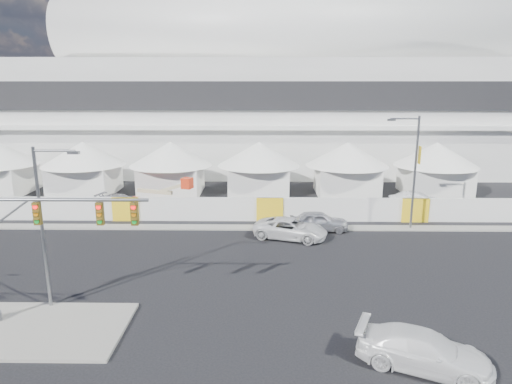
{
  "coord_description": "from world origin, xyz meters",
  "views": [
    {
      "loc": [
        5.38,
        -21.98,
        11.25
      ],
      "look_at": [
        4.92,
        10.0,
        3.56
      ],
      "focal_mm": 32.0,
      "sensor_mm": 36.0,
      "label": 1
    }
  ],
  "objects_px": {
    "sedan_silver": "(319,221)",
    "traffic_mast": "(22,246)",
    "pickup_near": "(424,351)",
    "streetlight_curb": "(413,165)",
    "boom_lift": "(152,201)",
    "lot_car_a": "(418,202)",
    "streetlight_median": "(45,218)",
    "pickup_curb": "(291,229)",
    "lot_car_c": "(120,202)"
  },
  "relations": [
    {
      "from": "lot_car_a",
      "to": "streetlight_median",
      "type": "relative_size",
      "value": 0.61
    },
    {
      "from": "pickup_curb",
      "to": "lot_car_c",
      "type": "bearing_deg",
      "value": 79.47
    },
    {
      "from": "lot_car_a",
      "to": "traffic_mast",
      "type": "xyz_separation_m",
      "value": [
        -25.03,
        -20.11,
        3.11
      ]
    },
    {
      "from": "traffic_mast",
      "to": "boom_lift",
      "type": "bearing_deg",
      "value": 87.0
    },
    {
      "from": "pickup_near",
      "to": "pickup_curb",
      "type": "bearing_deg",
      "value": 38.34
    },
    {
      "from": "lot_car_c",
      "to": "traffic_mast",
      "type": "distance_m",
      "value": 20.83
    },
    {
      "from": "sedan_silver",
      "to": "streetlight_curb",
      "type": "height_order",
      "value": "streetlight_curb"
    },
    {
      "from": "boom_lift",
      "to": "traffic_mast",
      "type": "bearing_deg",
      "value": -73.96
    },
    {
      "from": "pickup_near",
      "to": "boom_lift",
      "type": "relative_size",
      "value": 0.79
    },
    {
      "from": "streetlight_median",
      "to": "lot_car_a",
      "type": "bearing_deg",
      "value": 37.06
    },
    {
      "from": "lot_car_a",
      "to": "pickup_curb",
      "type": "bearing_deg",
      "value": 129.25
    },
    {
      "from": "lot_car_c",
      "to": "streetlight_median",
      "type": "distance_m",
      "value": 19.53
    },
    {
      "from": "pickup_near",
      "to": "streetlight_curb",
      "type": "bearing_deg",
      "value": 7.23
    },
    {
      "from": "sedan_silver",
      "to": "boom_lift",
      "type": "relative_size",
      "value": 0.68
    },
    {
      "from": "pickup_near",
      "to": "boom_lift",
      "type": "bearing_deg",
      "value": 58.08
    },
    {
      "from": "streetlight_median",
      "to": "traffic_mast",
      "type": "bearing_deg",
      "value": -106.15
    },
    {
      "from": "sedan_silver",
      "to": "pickup_curb",
      "type": "xyz_separation_m",
      "value": [
        -2.3,
        -1.83,
        -0.02
      ]
    },
    {
      "from": "streetlight_median",
      "to": "streetlight_curb",
      "type": "relative_size",
      "value": 0.92
    },
    {
      "from": "traffic_mast",
      "to": "sedan_silver",
      "type": "bearing_deg",
      "value": 42.87
    },
    {
      "from": "pickup_near",
      "to": "streetlight_curb",
      "type": "relative_size",
      "value": 0.6
    },
    {
      "from": "lot_car_c",
      "to": "streetlight_median",
      "type": "height_order",
      "value": "streetlight_median"
    },
    {
      "from": "sedan_silver",
      "to": "boom_lift",
      "type": "bearing_deg",
      "value": 68.56
    },
    {
      "from": "traffic_mast",
      "to": "lot_car_a",
      "type": "bearing_deg",
      "value": 38.78
    },
    {
      "from": "pickup_near",
      "to": "boom_lift",
      "type": "distance_m",
      "value": 28.49
    },
    {
      "from": "streetlight_curb",
      "to": "boom_lift",
      "type": "height_order",
      "value": "streetlight_curb"
    },
    {
      "from": "lot_car_a",
      "to": "boom_lift",
      "type": "relative_size",
      "value": 0.75
    },
    {
      "from": "sedan_silver",
      "to": "traffic_mast",
      "type": "height_order",
      "value": "traffic_mast"
    },
    {
      "from": "pickup_curb",
      "to": "pickup_near",
      "type": "bearing_deg",
      "value": -147.02
    },
    {
      "from": "boom_lift",
      "to": "streetlight_median",
      "type": "bearing_deg",
      "value": -72.82
    },
    {
      "from": "streetlight_median",
      "to": "pickup_curb",
      "type": "bearing_deg",
      "value": 40.79
    },
    {
      "from": "streetlight_curb",
      "to": "traffic_mast",
      "type": "bearing_deg",
      "value": -146.63
    },
    {
      "from": "pickup_near",
      "to": "traffic_mast",
      "type": "xyz_separation_m",
      "value": [
        -17.57,
        3.22,
        3.16
      ]
    },
    {
      "from": "pickup_curb",
      "to": "boom_lift",
      "type": "xyz_separation_m",
      "value": [
        -12.1,
        7.49,
        0.13
      ]
    },
    {
      "from": "lot_car_a",
      "to": "traffic_mast",
      "type": "relative_size",
      "value": 0.62
    },
    {
      "from": "sedan_silver",
      "to": "streetlight_median",
      "type": "height_order",
      "value": "streetlight_median"
    },
    {
      "from": "sedan_silver",
      "to": "pickup_curb",
      "type": "bearing_deg",
      "value": 128.6
    },
    {
      "from": "pickup_curb",
      "to": "streetlight_median",
      "type": "height_order",
      "value": "streetlight_median"
    },
    {
      "from": "pickup_near",
      "to": "lot_car_a",
      "type": "xyz_separation_m",
      "value": [
        7.47,
        23.33,
        0.05
      ]
    },
    {
      "from": "streetlight_curb",
      "to": "boom_lift",
      "type": "xyz_separation_m",
      "value": [
        -21.5,
        5.15,
        -4.25
      ]
    },
    {
      "from": "pickup_near",
      "to": "lot_car_a",
      "type": "bearing_deg",
      "value": 4.9
    },
    {
      "from": "pickup_curb",
      "to": "traffic_mast",
      "type": "distance_m",
      "value": 18.42
    },
    {
      "from": "pickup_curb",
      "to": "streetlight_curb",
      "type": "xyz_separation_m",
      "value": [
        9.4,
        2.34,
        4.38
      ]
    },
    {
      "from": "boom_lift",
      "to": "sedan_silver",
      "type": "bearing_deg",
      "value": -2.43
    },
    {
      "from": "sedan_silver",
      "to": "pickup_near",
      "type": "distance_m",
      "value": 17.68
    },
    {
      "from": "pickup_near",
      "to": "streetlight_median",
      "type": "relative_size",
      "value": 0.65
    },
    {
      "from": "sedan_silver",
      "to": "pickup_near",
      "type": "relative_size",
      "value": 0.86
    },
    {
      "from": "lot_car_a",
      "to": "streetlight_median",
      "type": "bearing_deg",
      "value": 133.69
    },
    {
      "from": "pickup_near",
      "to": "streetlight_curb",
      "type": "distance_m",
      "value": 19.24
    },
    {
      "from": "lot_car_c",
      "to": "boom_lift",
      "type": "height_order",
      "value": "boom_lift"
    },
    {
      "from": "pickup_near",
      "to": "boom_lift",
      "type": "xyz_separation_m",
      "value": [
        -16.52,
        23.21,
        0.12
      ]
    }
  ]
}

